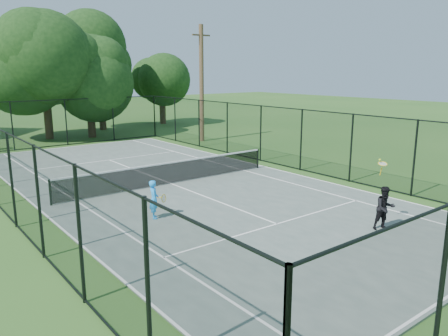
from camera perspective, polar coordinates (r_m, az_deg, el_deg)
ground at (r=18.83m, az=-6.92°, el=-2.21°), size 120.00×120.00×0.00m
tennis_court at (r=18.82m, az=-6.93°, el=-2.13°), size 11.00×24.00×0.06m
tennis_net at (r=18.69m, az=-6.97°, el=-0.50°), size 10.08×0.08×0.95m
fence at (r=18.50m, az=-7.05°, el=2.28°), size 13.10×26.10×3.00m
tree_near_left at (r=33.48m, az=-22.54°, el=12.71°), size 6.73×6.73×8.77m
tree_near_mid at (r=33.30m, az=-17.31°, el=11.56°), size 5.59×5.59×7.32m
tree_near_right at (r=37.36m, az=-15.95°, el=12.57°), size 5.78×5.78×7.98m
tree_far_right at (r=40.72m, az=-8.14°, el=11.32°), size 4.84×4.84×6.40m
utility_pole at (r=30.12m, az=-2.95°, el=11.00°), size 1.40×0.30×7.78m
player_blue at (r=14.40m, az=-9.12°, el=-4.06°), size 0.82×0.55×1.27m
player_black at (r=14.08m, az=20.28°, el=-4.90°), size 0.80×0.86×2.10m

